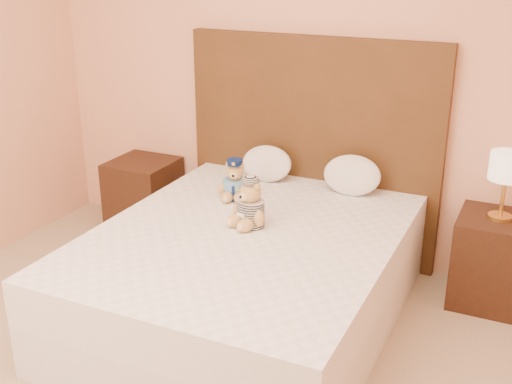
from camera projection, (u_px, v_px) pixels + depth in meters
room_walls at (161, 7)px, 2.47m from camera, size 4.04×4.52×2.72m
bed at (247, 276)px, 3.65m from camera, size 1.60×2.00×0.55m
headboard at (312, 149)px, 4.33m from camera, size 1.75×0.08×1.50m
nightstand_left at (144, 196)px, 4.82m from camera, size 0.45×0.45×0.55m
nightstand_right at (493, 261)px, 3.82m from camera, size 0.45×0.45×0.55m
lamp at (507, 170)px, 3.62m from camera, size 0.20×0.20×0.40m
teddy_police at (235, 179)px, 3.97m from camera, size 0.27×0.27×0.25m
teddy_prisoner at (250, 203)px, 3.58m from camera, size 0.31×0.31×0.27m
pillow_left at (267, 162)px, 4.30m from camera, size 0.35×0.23×0.25m
pillow_right at (352, 173)px, 4.07m from camera, size 0.37×0.24×0.26m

